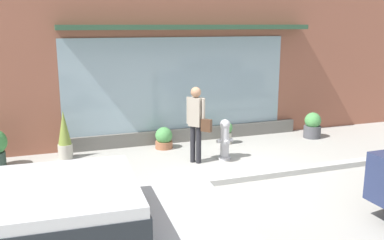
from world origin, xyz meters
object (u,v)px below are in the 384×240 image
at_px(pedestrian_with_handbag, 197,119).
at_px(potted_plant_corner_tall, 226,132).
at_px(potted_plant_low_front, 164,138).
at_px(potted_plant_near_hydrant, 64,136).
at_px(parked_car_silver, 42,240).
at_px(potted_plant_window_center, 312,126).
at_px(fire_hydrant, 225,139).

bearing_deg(pedestrian_with_handbag, potted_plant_corner_tall, 92.79).
bearing_deg(potted_plant_corner_tall, potted_plant_low_front, 175.09).
xyz_separation_m(pedestrian_with_handbag, potted_plant_near_hydrant, (-2.81, 1.33, -0.47)).
height_order(parked_car_silver, potted_plant_corner_tall, parked_car_silver).
relative_size(potted_plant_window_center, potted_plant_low_front, 1.29).
bearing_deg(potted_plant_low_front, fire_hydrant, -50.67).
relative_size(fire_hydrant, potted_plant_near_hydrant, 0.84).
height_order(fire_hydrant, potted_plant_low_front, fire_hydrant).
bearing_deg(potted_plant_low_front, potted_plant_window_center, -5.08).
bearing_deg(potted_plant_window_center, parked_car_silver, -143.85).
distance_m(potted_plant_corner_tall, potted_plant_window_center, 2.52).
bearing_deg(potted_plant_low_front, potted_plant_corner_tall, -4.91).
distance_m(potted_plant_corner_tall, potted_plant_low_front, 1.68).
relative_size(fire_hydrant, potted_plant_low_front, 1.74).
distance_m(fire_hydrant, potted_plant_corner_tall, 1.34).
xyz_separation_m(pedestrian_with_handbag, potted_plant_corner_tall, (1.28, 1.21, -0.70)).
relative_size(fire_hydrant, pedestrian_with_handbag, 0.55).
bearing_deg(potted_plant_corner_tall, potted_plant_near_hydrant, 178.27).
bearing_deg(fire_hydrant, potted_plant_window_center, 17.40).
distance_m(fire_hydrant, potted_plant_window_center, 3.24).
bearing_deg(potted_plant_near_hydrant, potted_plant_corner_tall, -1.73).
height_order(pedestrian_with_handbag, potted_plant_near_hydrant, pedestrian_with_handbag).
bearing_deg(fire_hydrant, potted_plant_near_hydrant, 159.41).
relative_size(fire_hydrant, potted_plant_window_center, 1.35).
distance_m(parked_car_silver, potted_plant_window_center, 8.79).
bearing_deg(potted_plant_corner_tall, fire_hydrant, -115.69).
height_order(fire_hydrant, potted_plant_corner_tall, fire_hydrant).
bearing_deg(potted_plant_low_front, parked_car_silver, -117.62).
xyz_separation_m(potted_plant_near_hydrant, potted_plant_low_front, (2.41, 0.02, -0.29)).
xyz_separation_m(fire_hydrant, potted_plant_near_hydrant, (-3.51, 1.32, 0.06)).
distance_m(potted_plant_near_hydrant, potted_plant_window_center, 6.61).
relative_size(potted_plant_near_hydrant, potted_plant_low_front, 2.08).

